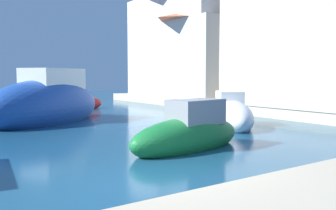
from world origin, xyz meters
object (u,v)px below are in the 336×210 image
object	(u,v)px
waterfront_building_main	(314,27)
quayside_tree	(197,54)
moored_boat_3	(70,104)
waterfront_building_annex	(207,52)
moored_boat_5	(189,134)
waterfront_building_far	(190,39)
moored_boat_1	(231,115)
moored_boat_4	(47,104)

from	to	relation	value
waterfront_building_main	quayside_tree	world-z (taller)	waterfront_building_main
moored_boat_3	quayside_tree	size ratio (longest dim) A/B	0.87
waterfront_building_annex	moored_boat_3	bearing A→B (deg)	169.91
moored_boat_3	waterfront_building_main	distance (m)	13.90
moored_boat_5	waterfront_building_far	size ratio (longest dim) A/B	0.43
moored_boat_3	waterfront_building_annex	xyz separation A→B (m)	(9.03, -1.61, 3.25)
moored_boat_1	moored_boat_4	size ratio (longest dim) A/B	0.64
moored_boat_4	waterfront_building_far	bearing A→B (deg)	170.66
waterfront_building_annex	quayside_tree	xyz separation A→B (m)	(-0.86, 0.03, -0.16)
moored_boat_4	waterfront_building_annex	size ratio (longest dim) A/B	1.03
moored_boat_3	quayside_tree	world-z (taller)	quayside_tree
moored_boat_3	waterfront_building_far	bearing A→B (deg)	-174.07
waterfront_building_annex	waterfront_building_main	bearing A→B (deg)	-90.00
quayside_tree	moored_boat_3	bearing A→B (deg)	169.07
moored_boat_4	waterfront_building_annex	xyz separation A→B (m)	(11.87, 3.58, 2.81)
waterfront_building_annex	waterfront_building_far	xyz separation A→B (m)	(0.00, 1.85, 1.03)
moored_boat_5	waterfront_building_annex	distance (m)	15.84
moored_boat_3	waterfront_building_main	size ratio (longest dim) A/B	0.51
moored_boat_4	moored_boat_3	bearing A→B (deg)	-152.65
waterfront_building_far	quayside_tree	world-z (taller)	waterfront_building_far
waterfront_building_far	quayside_tree	size ratio (longest dim) A/B	2.12
moored_boat_3	quayside_tree	distance (m)	8.87
moored_boat_5	waterfront_building_main	distance (m)	11.63
moored_boat_4	quayside_tree	world-z (taller)	quayside_tree
moored_boat_3	moored_boat_4	size ratio (longest dim) A/B	0.58
moored_boat_4	moored_boat_5	xyz separation A→B (m)	(1.49, -7.96, -0.34)
moored_boat_3	waterfront_building_annex	distance (m)	9.73
moored_boat_3	waterfront_building_far	xyz separation A→B (m)	(9.03, 0.25, 4.28)
moored_boat_1	moored_boat_5	world-z (taller)	moored_boat_1
moored_boat_1	moored_boat_4	bearing A→B (deg)	-101.05
waterfront_building_far	moored_boat_4	bearing A→B (deg)	-155.39
waterfront_building_main	quayside_tree	bearing A→B (deg)	96.03
moored_boat_3	waterfront_building_far	world-z (taller)	waterfront_building_far
moored_boat_3	moored_boat_4	bearing A→B (deg)	65.66
moored_boat_3	moored_boat_1	bearing A→B (deg)	108.72
waterfront_building_far	moored_boat_5	bearing A→B (deg)	-127.78
waterfront_building_main	moored_boat_5	bearing A→B (deg)	-161.85
moored_boat_5	waterfront_building_far	world-z (taller)	waterfront_building_far
waterfront_building_main	waterfront_building_annex	distance (m)	8.18
moored_boat_1	waterfront_building_far	size ratio (longest dim) A/B	0.45
moored_boat_5	waterfront_building_main	xyz separation A→B (m)	(10.38, 3.40, 3.97)
moored_boat_1	moored_boat_4	world-z (taller)	moored_boat_4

